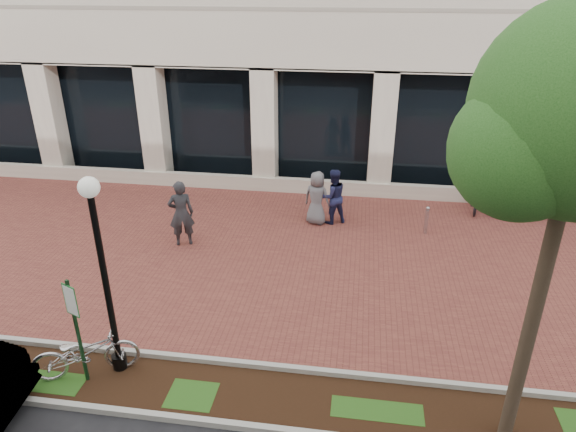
# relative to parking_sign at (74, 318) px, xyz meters

# --- Properties ---
(ground) EXTENTS (120.00, 120.00, 0.00)m
(ground) POSITION_rel_parking_sign_xyz_m (3.51, 5.31, -1.42)
(ground) COLOR black
(ground) RESTS_ON ground
(brick_plaza) EXTENTS (40.00, 9.00, 0.01)m
(brick_plaza) POSITION_rel_parking_sign_xyz_m (3.51, 5.31, -1.42)
(brick_plaza) COLOR brown
(brick_plaza) RESTS_ON ground
(planting_strip) EXTENTS (40.00, 1.50, 0.01)m
(planting_strip) POSITION_rel_parking_sign_xyz_m (3.51, 0.06, -1.42)
(planting_strip) COLOR black
(planting_strip) RESTS_ON ground
(curb_plaza_side) EXTENTS (40.00, 0.12, 0.12)m
(curb_plaza_side) POSITION_rel_parking_sign_xyz_m (3.51, 0.81, -1.36)
(curb_plaza_side) COLOR #A5A49C
(curb_plaza_side) RESTS_ON ground
(curb_street_side) EXTENTS (40.00, 0.12, 0.12)m
(curb_street_side) POSITION_rel_parking_sign_xyz_m (3.51, -0.69, -1.36)
(curb_street_side) COLOR #A5A49C
(curb_street_side) RESTS_ON ground
(parking_sign) EXTENTS (0.34, 0.07, 2.21)m
(parking_sign) POSITION_rel_parking_sign_xyz_m (0.00, 0.00, 0.00)
(parking_sign) COLOR #14391D
(parking_sign) RESTS_ON ground
(lamppost) EXTENTS (0.36, 0.36, 3.96)m
(lamppost) POSITION_rel_parking_sign_xyz_m (0.47, 0.42, 0.82)
(lamppost) COLOR black
(lamppost) RESTS_ON ground
(locked_bicycle) EXTENTS (2.06, 1.42, 1.02)m
(locked_bicycle) POSITION_rel_parking_sign_xyz_m (-0.05, 0.18, -0.91)
(locked_bicycle) COLOR #BCBCC1
(locked_bicycle) RESTS_ON ground
(pedestrian_left) EXTENTS (0.81, 0.67, 1.91)m
(pedestrian_left) POSITION_rel_parking_sign_xyz_m (0.03, 5.50, -0.46)
(pedestrian_left) COLOR #28292D
(pedestrian_left) RESTS_ON ground
(pedestrian_mid) EXTENTS (1.04, 0.96, 1.73)m
(pedestrian_mid) POSITION_rel_parking_sign_xyz_m (4.09, 7.54, -0.56)
(pedestrian_mid) COLOR #1B1F45
(pedestrian_mid) RESTS_ON ground
(pedestrian_right) EXTENTS (0.94, 0.76, 1.67)m
(pedestrian_right) POSITION_rel_parking_sign_xyz_m (3.61, 7.42, -0.59)
(pedestrian_right) COLOR slate
(pedestrian_right) RESTS_ON ground
(bollard) EXTENTS (0.12, 0.12, 0.87)m
(bollard) POSITION_rel_parking_sign_xyz_m (6.87, 7.18, -0.98)
(bollard) COLOR #ADACB1
(bollard) RESTS_ON ground
(bike_rack_cluster) EXTENTS (3.06, 1.98, 1.11)m
(bike_rack_cluster) POSITION_rel_parking_sign_xyz_m (9.75, 9.29, -0.90)
(bike_rack_cluster) COLOR black
(bike_rack_cluster) RESTS_ON ground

